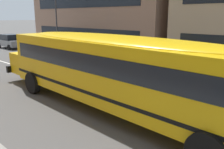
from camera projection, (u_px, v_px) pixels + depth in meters
name	position (u px, v px, depth m)	size (l,w,h in m)	color
ground_plane	(173.00, 112.00, 9.66)	(400.00, 400.00, 0.00)	#54514F
lane_centreline	(173.00, 112.00, 9.66)	(110.00, 0.16, 0.01)	silver
school_bus	(110.00, 66.00, 9.63)	(13.63, 3.51, 3.03)	yellow
parked_car_grey_mid_block	(11.00, 41.00, 28.23)	(3.90, 1.88, 1.64)	gray
parked_car_teal_by_lamppost	(61.00, 48.00, 22.02)	(3.97, 2.01, 1.64)	#195B66
street_lamp	(56.00, 10.00, 24.79)	(0.44, 0.44, 6.80)	#38383D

